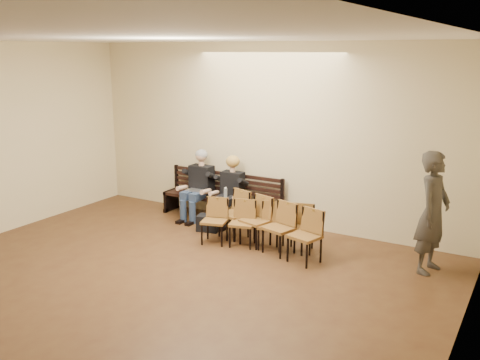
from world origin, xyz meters
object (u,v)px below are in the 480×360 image
object	(u,v)px
seated_man	(199,184)
passerby	(434,204)
laptop	(196,192)
chair_row_back	(267,225)
water_bottle	(226,200)
chair_row_front	(257,225)
seated_woman	(230,192)
bag	(209,223)
bench	(221,208)

from	to	relation	value
seated_man	passerby	xyz separation A→B (m)	(4.62, -0.48, 0.39)
laptop	chair_row_back	xyz separation A→B (m)	(2.01, -0.77, -0.14)
water_bottle	chair_row_front	bearing A→B (deg)	-31.06
seated_man	chair_row_back	size ratio (longest dim) A/B	0.66
chair_row_front	seated_woman	bearing A→B (deg)	124.90
laptop	chair_row_front	bearing A→B (deg)	-28.57
seated_man	passerby	bearing A→B (deg)	-5.93
seated_woman	bag	bearing A→B (deg)	-100.48
water_bottle	bag	size ratio (longest dim) A/B	0.56
water_bottle	chair_row_front	distance (m)	1.18
passerby	chair_row_back	bearing A→B (deg)	109.49
bench	chair_row_front	xyz separation A→B (m)	(1.37, -1.02, 0.18)
passerby	chair_row_back	distance (m)	2.72
seated_man	chair_row_back	world-z (taller)	seated_man
seated_woman	laptop	bearing A→B (deg)	-170.36
water_bottle	passerby	size ratio (longest dim) A/B	0.11
bench	seated_man	world-z (taller)	seated_man
chair_row_back	laptop	bearing A→B (deg)	174.96
passerby	chair_row_back	world-z (taller)	passerby
laptop	chair_row_front	distance (m)	1.99
bag	passerby	bearing A→B (deg)	1.81
bench	chair_row_back	xyz separation A→B (m)	(1.56, -1.01, 0.21)
bag	chair_row_front	world-z (taller)	chair_row_front
bag	passerby	distance (m)	4.11
seated_man	laptop	xyz separation A→B (m)	(0.00, -0.12, -0.13)
laptop	seated_man	bearing A→B (deg)	85.78
laptop	bag	xyz separation A→B (m)	(0.62, -0.48, -0.42)
seated_man	passerby	size ratio (longest dim) A/B	0.65
bench	water_bottle	world-z (taller)	water_bottle
seated_man	chair_row_back	xyz separation A→B (m)	(2.01, -0.89, -0.27)
bench	passerby	world-z (taller)	passerby
seated_woman	chair_row_front	xyz separation A→B (m)	(1.09, -0.90, -0.23)
chair_row_front	water_bottle	bearing A→B (deg)	133.62
laptop	bag	distance (m)	0.89
bench	seated_man	bearing A→B (deg)	-165.08
bench	chair_row_front	size ratio (longest dim) A/B	1.33
water_bottle	passerby	distance (m)	3.85
water_bottle	chair_row_back	bearing A→B (deg)	-26.39
bench	water_bottle	distance (m)	0.65
bench	seated_woman	bearing A→B (deg)	-22.75
bench	chair_row_back	bearing A→B (deg)	-32.93
laptop	bag	size ratio (longest dim) A/B	0.83
seated_woman	bag	distance (m)	0.78
laptop	passerby	distance (m)	4.66
bag	chair_row_front	xyz separation A→B (m)	(1.20, -0.30, 0.25)
bench	passerby	size ratio (longest dim) A/B	1.20
bag	chair_row_back	xyz separation A→B (m)	(1.39, -0.29, 0.28)
chair_row_back	water_bottle	bearing A→B (deg)	169.47
bench	chair_row_front	distance (m)	1.72
bench	seated_man	size ratio (longest dim) A/B	1.85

